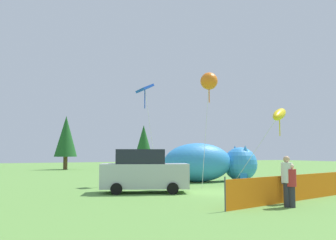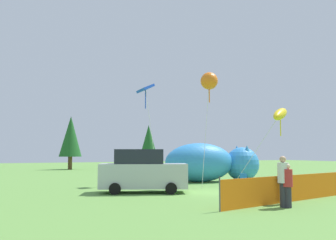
{
  "view_description": "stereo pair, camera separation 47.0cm",
  "coord_description": "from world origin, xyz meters",
  "px_view_note": "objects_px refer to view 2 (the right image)",
  "views": [
    {
      "loc": [
        -11.04,
        -15.92,
        2.03
      ],
      "look_at": [
        -1.32,
        3.66,
        3.92
      ],
      "focal_mm": 40.0,
      "sensor_mm": 36.0,
      "label": 1
    },
    {
      "loc": [
        -10.62,
        -16.12,
        2.03
      ],
      "look_at": [
        -1.32,
        3.66,
        3.92
      ],
      "focal_mm": 40.0,
      "sensor_mm": 36.0,
      "label": 2
    }
  ],
  "objects_px": {
    "kite_yellow_hero": "(280,114)",
    "kite_blue_box": "(146,90)",
    "inflatable_cat": "(211,164)",
    "spectator_in_blue_shirt": "(288,184)",
    "spectator_in_grey_shirt": "(283,181)",
    "parked_car": "(142,172)",
    "kite_orange_flower": "(209,81)",
    "spectator_in_yellow_shirt": "(283,179)",
    "folding_chair": "(245,180)"
  },
  "relations": [
    {
      "from": "kite_yellow_hero",
      "to": "folding_chair",
      "type": "bearing_deg",
      "value": -170.82
    },
    {
      "from": "inflatable_cat",
      "to": "kite_yellow_hero",
      "type": "bearing_deg",
      "value": -63.06
    },
    {
      "from": "spectator_in_grey_shirt",
      "to": "spectator_in_blue_shirt",
      "type": "bearing_deg",
      "value": -123.03
    },
    {
      "from": "spectator_in_yellow_shirt",
      "to": "kite_orange_flower",
      "type": "bearing_deg",
      "value": 77.62
    },
    {
      "from": "kite_orange_flower",
      "to": "kite_yellow_hero",
      "type": "distance_m",
      "value": 4.63
    },
    {
      "from": "spectator_in_yellow_shirt",
      "to": "inflatable_cat",
      "type": "bearing_deg",
      "value": 71.14
    },
    {
      "from": "parked_car",
      "to": "folding_chair",
      "type": "relative_size",
      "value": 5.21
    },
    {
      "from": "kite_blue_box",
      "to": "inflatable_cat",
      "type": "bearing_deg",
      "value": 2.64
    },
    {
      "from": "folding_chair",
      "to": "spectator_in_blue_shirt",
      "type": "bearing_deg",
      "value": -126.2
    },
    {
      "from": "kite_orange_flower",
      "to": "kite_yellow_hero",
      "type": "xyz_separation_m",
      "value": [
        3.75,
        -1.84,
        -2.0
      ]
    },
    {
      "from": "spectator_in_yellow_shirt",
      "to": "spectator_in_grey_shirt",
      "type": "height_order",
      "value": "spectator_in_yellow_shirt"
    },
    {
      "from": "kite_yellow_hero",
      "to": "kite_blue_box",
      "type": "bearing_deg",
      "value": 142.54
    },
    {
      "from": "spectator_in_blue_shirt",
      "to": "kite_orange_flower",
      "type": "relative_size",
      "value": 0.24
    },
    {
      "from": "folding_chair",
      "to": "inflatable_cat",
      "type": "bearing_deg",
      "value": 63.16
    },
    {
      "from": "spectator_in_blue_shirt",
      "to": "kite_orange_flower",
      "type": "distance_m",
      "value": 9.96
    },
    {
      "from": "spectator_in_yellow_shirt",
      "to": "spectator_in_blue_shirt",
      "type": "xyz_separation_m",
      "value": [
        0.07,
        -0.15,
        -0.15
      ]
    },
    {
      "from": "inflatable_cat",
      "to": "spectator_in_grey_shirt",
      "type": "relative_size",
      "value": 4.26
    },
    {
      "from": "inflatable_cat",
      "to": "spectator_in_yellow_shirt",
      "type": "bearing_deg",
      "value": -98.86
    },
    {
      "from": "parked_car",
      "to": "kite_blue_box",
      "type": "xyz_separation_m",
      "value": [
        1.85,
        4.26,
        4.96
      ]
    },
    {
      "from": "folding_chair",
      "to": "spectator_in_yellow_shirt",
      "type": "bearing_deg",
      "value": -127.35
    },
    {
      "from": "spectator_in_grey_shirt",
      "to": "kite_yellow_hero",
      "type": "relative_size",
      "value": 0.33
    },
    {
      "from": "kite_blue_box",
      "to": "spectator_in_yellow_shirt",
      "type": "bearing_deg",
      "value": -84.7
    },
    {
      "from": "folding_chair",
      "to": "kite_blue_box",
      "type": "relative_size",
      "value": 0.14
    },
    {
      "from": "spectator_in_yellow_shirt",
      "to": "spectator_in_grey_shirt",
      "type": "relative_size",
      "value": 1.16
    },
    {
      "from": "spectator_in_grey_shirt",
      "to": "folding_chair",
      "type": "bearing_deg",
      "value": 69.05
    },
    {
      "from": "parked_car",
      "to": "spectator_in_blue_shirt",
      "type": "xyz_separation_m",
      "value": [
        2.96,
        -7.13,
        -0.17
      ]
    },
    {
      "from": "spectator_in_blue_shirt",
      "to": "kite_blue_box",
      "type": "height_order",
      "value": "kite_blue_box"
    },
    {
      "from": "parked_car",
      "to": "spectator_in_yellow_shirt",
      "type": "height_order",
      "value": "parked_car"
    },
    {
      "from": "kite_orange_flower",
      "to": "kite_blue_box",
      "type": "height_order",
      "value": "kite_orange_flower"
    },
    {
      "from": "inflatable_cat",
      "to": "kite_blue_box",
      "type": "xyz_separation_m",
      "value": [
        -4.96,
        -0.23,
        4.79
      ]
    },
    {
      "from": "spectator_in_yellow_shirt",
      "to": "kite_blue_box",
      "type": "height_order",
      "value": "kite_blue_box"
    },
    {
      "from": "spectator_in_yellow_shirt",
      "to": "kite_yellow_hero",
      "type": "xyz_separation_m",
      "value": [
        5.52,
        6.21,
        3.24
      ]
    },
    {
      "from": "spectator_in_yellow_shirt",
      "to": "spectator_in_grey_shirt",
      "type": "distance_m",
      "value": 0.91
    },
    {
      "from": "spectator_in_blue_shirt",
      "to": "spectator_in_grey_shirt",
      "type": "bearing_deg",
      "value": 56.97
    },
    {
      "from": "spectator_in_yellow_shirt",
      "to": "kite_orange_flower",
      "type": "height_order",
      "value": "kite_orange_flower"
    },
    {
      "from": "parked_car",
      "to": "spectator_in_yellow_shirt",
      "type": "relative_size",
      "value": 2.48
    },
    {
      "from": "parked_car",
      "to": "spectator_in_grey_shirt",
      "type": "xyz_separation_m",
      "value": [
        3.5,
        -6.31,
        -0.16
      ]
    },
    {
      "from": "inflatable_cat",
      "to": "kite_yellow_hero",
      "type": "xyz_separation_m",
      "value": [
        1.6,
        -5.25,
        3.05
      ]
    },
    {
      "from": "parked_car",
      "to": "kite_blue_box",
      "type": "height_order",
      "value": "kite_blue_box"
    },
    {
      "from": "folding_chair",
      "to": "kite_orange_flower",
      "type": "bearing_deg",
      "value": 95.16
    },
    {
      "from": "kite_blue_box",
      "to": "kite_yellow_hero",
      "type": "bearing_deg",
      "value": -37.46
    },
    {
      "from": "spectator_in_blue_shirt",
      "to": "folding_chair",
      "type": "bearing_deg",
      "value": 67.21
    },
    {
      "from": "parked_car",
      "to": "spectator_in_blue_shirt",
      "type": "height_order",
      "value": "parked_car"
    },
    {
      "from": "spectator_in_yellow_shirt",
      "to": "kite_yellow_hero",
      "type": "height_order",
      "value": "kite_yellow_hero"
    },
    {
      "from": "kite_yellow_hero",
      "to": "kite_orange_flower",
      "type": "bearing_deg",
      "value": 153.9
    },
    {
      "from": "spectator_in_yellow_shirt",
      "to": "spectator_in_blue_shirt",
      "type": "bearing_deg",
      "value": -65.01
    },
    {
      "from": "kite_yellow_hero",
      "to": "inflatable_cat",
      "type": "bearing_deg",
      "value": 106.94
    },
    {
      "from": "parked_car",
      "to": "kite_blue_box",
      "type": "bearing_deg",
      "value": 88.8
    },
    {
      "from": "inflatable_cat",
      "to": "spectator_in_grey_shirt",
      "type": "height_order",
      "value": "inflatable_cat"
    },
    {
      "from": "inflatable_cat",
      "to": "kite_blue_box",
      "type": "height_order",
      "value": "kite_blue_box"
    }
  ]
}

